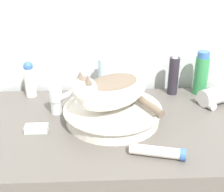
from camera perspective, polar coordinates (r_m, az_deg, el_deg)
The scene contains 11 objects.
wall_back at distance 1.40m, azimuth -0.56°, elevation 13.44°, with size 8.00×0.05×2.40m.
sink_basin at distance 1.17m, azimuth -0.04°, elevation -3.04°, with size 0.37×0.37×0.06m.
cat at distance 1.12m, azimuth -0.44°, elevation 1.04°, with size 0.35×0.30×0.16m.
faucet at distance 1.22m, azimuth -9.67°, elevation -0.48°, with size 0.14×0.07×0.13m.
soap_pump_bottle at distance 1.36m, azimuth -1.30°, elevation 3.60°, with size 0.06×0.06×0.21m.
deodorant_stick at distance 1.39m, azimuth -14.83°, elevation 2.97°, with size 0.05×0.05×0.16m.
hairspray_can_black at distance 1.40m, azimuth 11.18°, elevation 3.79°, with size 0.04×0.04×0.19m.
shampoo_bottle_tall at distance 1.43m, azimuth 16.00°, elevation 3.98°, with size 0.06×0.06×0.19m.
cream_tube at distance 1.00m, azimuth 8.44°, elevation -10.05°, with size 0.18×0.08×0.04m.
hair_dryer at distance 1.36m, azimuth 18.30°, elevation -0.07°, with size 0.17×0.13×0.07m.
soap_bar at distance 1.14m, azimuth -13.65°, elevation -5.80°, with size 0.08×0.04×0.02m.
Camera 1 is at (-0.05, -0.69, 1.49)m, focal length 50.00 mm.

